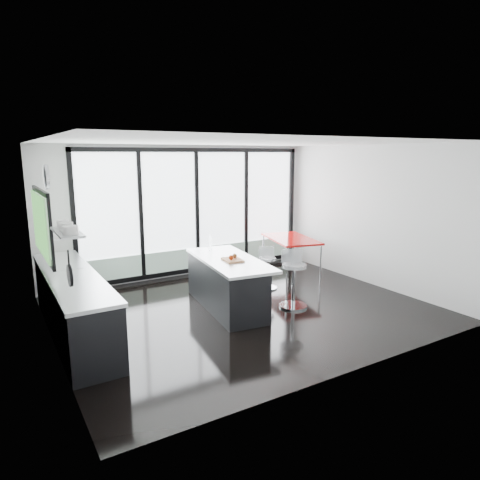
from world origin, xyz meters
TOP-DOWN VIEW (x-y plane):
  - floor at (0.00, 0.00)m, footprint 6.00×5.00m
  - ceiling at (0.00, 0.00)m, footprint 6.00×5.00m
  - wall_back at (0.27, 2.47)m, footprint 6.00×0.09m
  - wall_front at (0.00, -2.50)m, footprint 6.00×0.00m
  - wall_left at (-2.97, 0.27)m, footprint 0.26×5.00m
  - wall_right at (3.00, 0.00)m, footprint 0.00×5.00m
  - counter_cabinets at (-2.67, 0.40)m, footprint 0.69×3.24m
  - island at (-0.22, 0.25)m, footprint 1.15×2.21m
  - bar_stool_near at (0.80, -0.34)m, footprint 0.64×0.64m
  - bar_stool_far at (0.99, 0.75)m, footprint 0.52×0.52m
  - red_table at (2.05, 1.37)m, footprint 1.20×1.67m

SIDE VIEW (x-z plane):
  - floor at x=0.00m, z-range 0.00..0.00m
  - bar_stool_far at x=0.99m, z-range 0.00..0.63m
  - bar_stool_near at x=0.80m, z-range 0.00..0.77m
  - red_table at x=2.05m, z-range 0.00..0.81m
  - island at x=-0.22m, z-range -0.12..1.00m
  - counter_cabinets at x=-2.67m, z-range -0.22..1.14m
  - wall_back at x=0.27m, z-range -0.13..2.67m
  - wall_front at x=0.00m, z-range 0.00..2.80m
  - wall_right at x=3.00m, z-range 0.00..2.80m
  - wall_left at x=-2.97m, z-range 0.16..2.96m
  - ceiling at x=0.00m, z-range 2.80..2.80m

